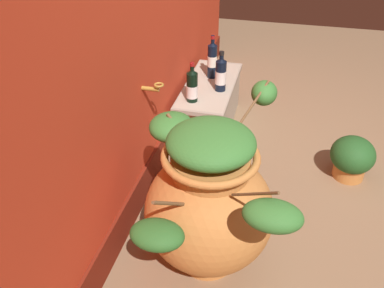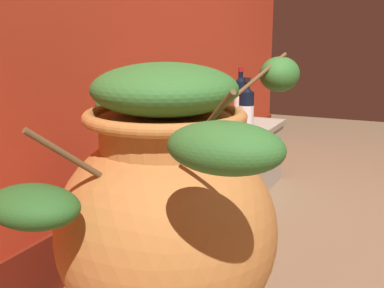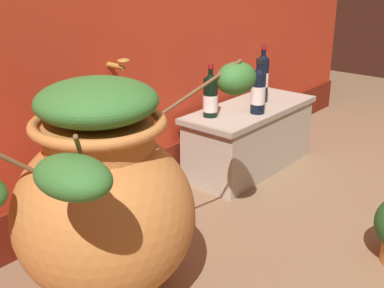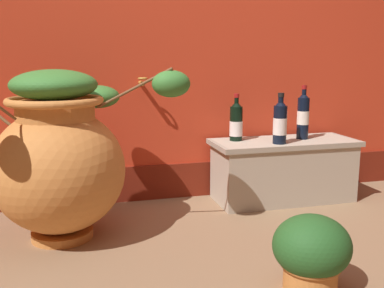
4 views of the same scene
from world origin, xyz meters
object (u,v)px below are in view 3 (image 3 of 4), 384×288
(terracotta_urn, at_px, (104,197))
(wine_bottle_right, at_px, (258,90))
(wine_bottle_middle, at_px, (262,77))
(wine_bottle_left, at_px, (210,95))

(terracotta_urn, xyz_separation_m, wine_bottle_right, (1.24, 0.18, 0.10))
(terracotta_urn, distance_m, wine_bottle_right, 1.26)
(terracotta_urn, distance_m, wine_bottle_middle, 1.48)
(terracotta_urn, relative_size, wine_bottle_middle, 3.19)
(terracotta_urn, bearing_deg, wine_bottle_left, 18.13)
(wine_bottle_middle, bearing_deg, terracotta_urn, -168.98)
(wine_bottle_left, distance_m, wine_bottle_right, 0.27)
(wine_bottle_middle, height_order, wine_bottle_right, wine_bottle_middle)
(wine_bottle_left, height_order, wine_bottle_middle, wine_bottle_middle)
(wine_bottle_right, bearing_deg, wine_bottle_middle, 27.11)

